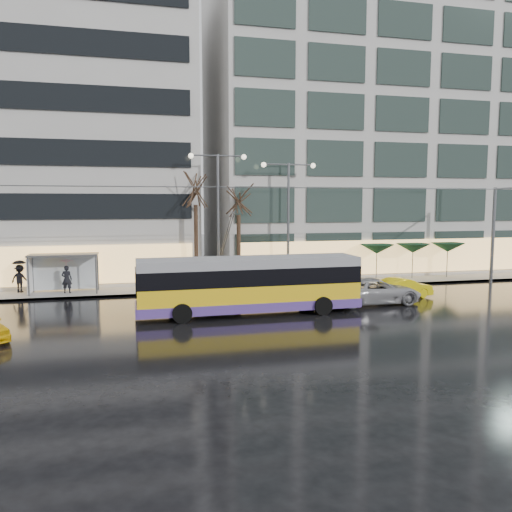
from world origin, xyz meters
name	(u,v)px	position (x,y,z in m)	size (l,w,h in m)	color
ground	(214,328)	(0.00, 0.00, 0.00)	(140.00, 140.00, 0.00)	black
sidewalk	(212,280)	(2.00, 14.00, 0.07)	(80.00, 10.00, 0.15)	gray
kerb	(223,291)	(2.00, 9.05, 0.07)	(80.00, 0.10, 0.15)	slate
building_right	(389,128)	(19.00, 19.00, 12.65)	(32.00, 14.00, 25.00)	#ACA9A4
trolleybus	(249,286)	(2.32, 2.51, 1.48)	(11.82, 4.65, 5.46)	yellow
catenary	(210,229)	(1.00, 7.94, 4.25)	(42.24, 5.12, 7.00)	#595B60
bus_shelter	(58,265)	(-8.38, 10.69, 1.96)	(4.20, 1.60, 2.51)	#595B60
street_lamp_near	(218,201)	(2.00, 10.80, 5.99)	(3.96, 0.36, 9.03)	#595B60
street_lamp_far	(288,205)	(7.00, 10.80, 5.71)	(3.96, 0.36, 8.53)	#595B60
tree_a	(195,185)	(0.50, 11.00, 7.09)	(3.20, 3.20, 8.40)	black
tree_b	(238,195)	(3.50, 11.20, 6.40)	(3.20, 3.20, 7.70)	black
parasol_a	(377,249)	(14.00, 11.00, 2.45)	(2.50, 2.50, 2.65)	#595B60
parasol_b	(413,248)	(17.00, 11.00, 2.45)	(2.50, 2.50, 2.65)	#595B60
parasol_c	(448,247)	(20.00, 11.00, 2.45)	(2.50, 2.50, 2.65)	#595B60
taxi_b	(403,288)	(12.50, 4.56, 0.64)	(1.35, 3.88, 1.28)	yellow
sedan_silver	(374,291)	(10.04, 3.45, 0.76)	(2.52, 5.46, 1.52)	#9D9CA1
pedestrian_a	(66,271)	(-7.85, 10.43, 1.58)	(1.06, 1.08, 2.19)	black
pedestrian_b	(81,274)	(-7.15, 12.00, 1.11)	(1.15, 1.06, 1.91)	black
pedestrian_c	(20,275)	(-10.82, 11.41, 1.27)	(1.31, 1.04, 2.11)	black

